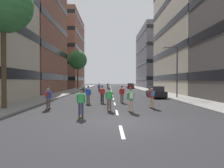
{
  "coord_description": "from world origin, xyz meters",
  "views": [
    {
      "loc": [
        -0.56,
        -10.22,
        2.24
      ],
      "look_at": [
        0.0,
        24.01,
        1.66
      ],
      "focal_mm": 30.1,
      "sensor_mm": 36.0,
      "label": 1
    }
  ],
  "objects_px": {
    "street_tree_mid": "(78,60)",
    "skater_0": "(152,96)",
    "skater_8": "(108,85)",
    "skater_2": "(102,93)",
    "skater_6": "(81,101)",
    "parked_car_near": "(130,86)",
    "parked_car_mid": "(156,92)",
    "streetlamp_right": "(174,66)",
    "skater_1": "(99,87)",
    "skater_3": "(109,98)",
    "skater_7": "(83,87)",
    "skater_10": "(88,94)",
    "skater_4": "(131,98)",
    "street_tree_near": "(3,4)",
    "skater_9": "(122,93)",
    "skater_5": "(48,96)"
  },
  "relations": [
    {
      "from": "skater_0",
      "to": "skater_8",
      "type": "distance_m",
      "value": 36.15
    },
    {
      "from": "street_tree_mid",
      "to": "streetlamp_right",
      "type": "bearing_deg",
      "value": -55.71
    },
    {
      "from": "street_tree_near",
      "to": "skater_3",
      "type": "bearing_deg",
      "value": -3.4
    },
    {
      "from": "street_tree_mid",
      "to": "skater_9",
      "type": "distance_m",
      "value": 31.35
    },
    {
      "from": "street_tree_mid",
      "to": "skater_0",
      "type": "distance_m",
      "value": 35.63
    },
    {
      "from": "street_tree_near",
      "to": "street_tree_mid",
      "type": "relative_size",
      "value": 1.04
    },
    {
      "from": "skater_0",
      "to": "skater_10",
      "type": "distance_m",
      "value": 6.27
    },
    {
      "from": "parked_car_near",
      "to": "skater_3",
      "type": "distance_m",
      "value": 41.23
    },
    {
      "from": "parked_car_near",
      "to": "parked_car_mid",
      "type": "distance_m",
      "value": 29.9
    },
    {
      "from": "skater_10",
      "to": "skater_8",
      "type": "bearing_deg",
      "value": 86.99
    },
    {
      "from": "skater_1",
      "to": "skater_3",
      "type": "relative_size",
      "value": 1.0
    },
    {
      "from": "streetlamp_right",
      "to": "skater_3",
      "type": "bearing_deg",
      "value": -129.76
    },
    {
      "from": "skater_6",
      "to": "skater_8",
      "type": "relative_size",
      "value": 1.0
    },
    {
      "from": "streetlamp_right",
      "to": "skater_10",
      "type": "xyz_separation_m",
      "value": [
        -10.45,
        -5.94,
        -3.15
      ]
    },
    {
      "from": "skater_8",
      "to": "skater_9",
      "type": "height_order",
      "value": "same"
    },
    {
      "from": "streetlamp_right",
      "to": "skater_7",
      "type": "xyz_separation_m",
      "value": [
        -13.43,
        12.43,
        -3.15
      ]
    },
    {
      "from": "skater_4",
      "to": "skater_7",
      "type": "xyz_separation_m",
      "value": [
        -6.54,
        23.26,
        -0.03
      ]
    },
    {
      "from": "skater_7",
      "to": "skater_8",
      "type": "height_order",
      "value": "same"
    },
    {
      "from": "parked_car_mid",
      "to": "streetlamp_right",
      "type": "xyz_separation_m",
      "value": [
        2.18,
        -0.73,
        3.44
      ]
    },
    {
      "from": "skater_7",
      "to": "street_tree_near",
      "type": "bearing_deg",
      "value": -97.82
    },
    {
      "from": "skater_0",
      "to": "skater_10",
      "type": "relative_size",
      "value": 1.0
    },
    {
      "from": "skater_4",
      "to": "skater_10",
      "type": "distance_m",
      "value": 6.06
    },
    {
      "from": "street_tree_mid",
      "to": "street_tree_near",
      "type": "bearing_deg",
      "value": -90.0
    },
    {
      "from": "skater_2",
      "to": "skater_10",
      "type": "height_order",
      "value": "same"
    },
    {
      "from": "skater_3",
      "to": "street_tree_near",
      "type": "bearing_deg",
      "value": 176.6
    },
    {
      "from": "parked_car_mid",
      "to": "skater_9",
      "type": "xyz_separation_m",
      "value": [
        -4.93,
        -5.79,
        0.32
      ]
    },
    {
      "from": "street_tree_mid",
      "to": "skater_6",
      "type": "height_order",
      "value": "street_tree_mid"
    },
    {
      "from": "skater_9",
      "to": "skater_3",
      "type": "bearing_deg",
      "value": -104.56
    },
    {
      "from": "skater_4",
      "to": "skater_8",
      "type": "relative_size",
      "value": 1.0
    },
    {
      "from": "street_tree_mid",
      "to": "skater_2",
      "type": "relative_size",
      "value": 5.52
    },
    {
      "from": "skater_8",
      "to": "skater_9",
      "type": "xyz_separation_m",
      "value": [
        1.61,
        -32.08,
        0.0
      ]
    },
    {
      "from": "skater_7",
      "to": "skater_10",
      "type": "distance_m",
      "value": 18.61
    },
    {
      "from": "streetlamp_right",
      "to": "parked_car_near",
      "type": "bearing_deg",
      "value": 94.08
    },
    {
      "from": "parked_car_mid",
      "to": "street_tree_mid",
      "type": "relative_size",
      "value": 0.45
    },
    {
      "from": "skater_3",
      "to": "skater_7",
      "type": "relative_size",
      "value": 1.0
    },
    {
      "from": "skater_6",
      "to": "skater_8",
      "type": "height_order",
      "value": "same"
    },
    {
      "from": "parked_car_near",
      "to": "skater_10",
      "type": "distance_m",
      "value": 37.49
    },
    {
      "from": "skater_6",
      "to": "skater_7",
      "type": "relative_size",
      "value": 1.0
    },
    {
      "from": "parked_car_near",
      "to": "skater_10",
      "type": "xyz_separation_m",
      "value": [
        -8.27,
        -36.57,
        0.29
      ]
    },
    {
      "from": "skater_0",
      "to": "skater_1",
      "type": "height_order",
      "value": "same"
    },
    {
      "from": "skater_6",
      "to": "skater_3",
      "type": "bearing_deg",
      "value": 55.5
    },
    {
      "from": "street_tree_near",
      "to": "skater_8",
      "type": "relative_size",
      "value": 5.72
    },
    {
      "from": "street_tree_mid",
      "to": "skater_1",
      "type": "height_order",
      "value": "street_tree_mid"
    },
    {
      "from": "street_tree_mid",
      "to": "skater_5",
      "type": "relative_size",
      "value": 5.52
    },
    {
      "from": "street_tree_mid",
      "to": "skater_6",
      "type": "distance_m",
      "value": 37.89
    },
    {
      "from": "skater_10",
      "to": "street_tree_mid",
      "type": "bearing_deg",
      "value": 101.29
    },
    {
      "from": "parked_car_mid",
      "to": "skater_8",
      "type": "relative_size",
      "value": 2.47
    },
    {
      "from": "skater_2",
      "to": "skater_8",
      "type": "xyz_separation_m",
      "value": [
        0.39,
        32.26,
        0.03
      ]
    },
    {
      "from": "street_tree_near",
      "to": "skater_0",
      "type": "relative_size",
      "value": 5.72
    },
    {
      "from": "skater_7",
      "to": "skater_10",
      "type": "relative_size",
      "value": 1.0
    }
  ]
}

